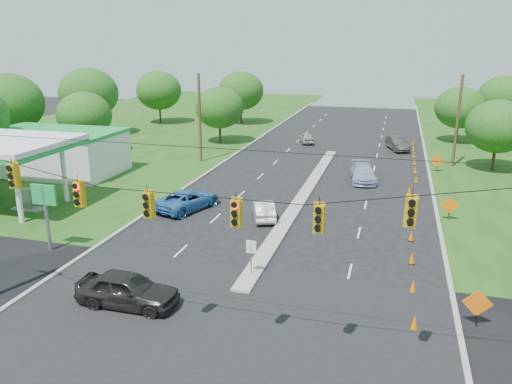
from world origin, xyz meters
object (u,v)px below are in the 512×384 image
(gas_station, at_px, (45,150))
(black_sedan, at_px, (128,289))
(white_sedan, at_px, (264,209))
(blue_pickup, at_px, (188,200))

(gas_station, relative_size, black_sedan, 4.04)
(gas_station, xyz_separation_m, black_sedan, (18.91, -18.75, -1.74))
(gas_station, xyz_separation_m, white_sedan, (21.90, -5.22, -1.93))
(black_sedan, xyz_separation_m, blue_pickup, (-2.95, 13.92, -0.09))
(gas_station, distance_m, blue_pickup, 16.77)
(black_sedan, bearing_deg, white_sedan, -13.10)
(blue_pickup, bearing_deg, black_sedan, 121.03)
(gas_station, xyz_separation_m, blue_pickup, (15.96, -4.83, -1.83))
(gas_station, relative_size, white_sedan, 5.00)
(gas_station, relative_size, blue_pickup, 3.67)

